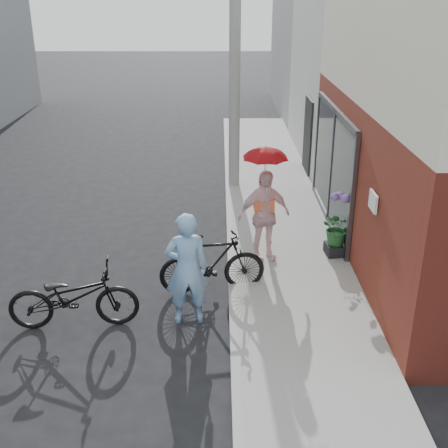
{
  "coord_description": "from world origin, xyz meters",
  "views": [
    {
      "loc": [
        0.74,
        -8.08,
        4.96
      ],
      "look_at": [
        0.8,
        1.0,
        1.1
      ],
      "focal_mm": 45.0,
      "sensor_mm": 36.0,
      "label": 1
    }
  ],
  "objects_px": {
    "bike_left": "(73,297)",
    "bike_right": "(212,263)",
    "utility_pole": "(235,51)",
    "planter": "(336,249)",
    "officer": "(187,269)",
    "kimono_woman": "(264,216)"
  },
  "relations": [
    {
      "from": "officer",
      "to": "bike_right",
      "type": "relative_size",
      "value": 1.01
    },
    {
      "from": "bike_left",
      "to": "bike_right",
      "type": "distance_m",
      "value": 2.4
    },
    {
      "from": "utility_pole",
      "to": "kimono_woman",
      "type": "height_order",
      "value": "utility_pole"
    },
    {
      "from": "bike_left",
      "to": "bike_right",
      "type": "xyz_separation_m",
      "value": [
        2.14,
        1.08,
        0.03
      ]
    },
    {
      "from": "officer",
      "to": "bike_right",
      "type": "xyz_separation_m",
      "value": [
        0.38,
        0.94,
        -0.38
      ]
    },
    {
      "from": "planter",
      "to": "utility_pole",
      "type": "bearing_deg",
      "value": 114.28
    },
    {
      "from": "officer",
      "to": "bike_left",
      "type": "xyz_separation_m",
      "value": [
        -1.76,
        -0.14,
        -0.41
      ]
    },
    {
      "from": "officer",
      "to": "bike_left",
      "type": "relative_size",
      "value": 0.93
    },
    {
      "from": "bike_left",
      "to": "kimono_woman",
      "type": "distance_m",
      "value": 3.78
    },
    {
      "from": "kimono_woman",
      "to": "planter",
      "type": "relative_size",
      "value": 4.42
    },
    {
      "from": "kimono_woman",
      "to": "planter",
      "type": "xyz_separation_m",
      "value": [
        1.45,
        0.17,
        -0.78
      ]
    },
    {
      "from": "kimono_woman",
      "to": "planter",
      "type": "bearing_deg",
      "value": -12.81
    },
    {
      "from": "officer",
      "to": "bike_left",
      "type": "distance_m",
      "value": 1.81
    },
    {
      "from": "kimono_woman",
      "to": "planter",
      "type": "height_order",
      "value": "kimono_woman"
    },
    {
      "from": "planter",
      "to": "officer",
      "type": "bearing_deg",
      "value": -142.1
    },
    {
      "from": "utility_pole",
      "to": "bike_left",
      "type": "distance_m",
      "value": 7.63
    },
    {
      "from": "utility_pole",
      "to": "bike_left",
      "type": "relative_size",
      "value": 3.49
    },
    {
      "from": "bike_left",
      "to": "utility_pole",
      "type": "bearing_deg",
      "value": -27.31
    },
    {
      "from": "bike_right",
      "to": "officer",
      "type": "bearing_deg",
      "value": 149.15
    },
    {
      "from": "utility_pole",
      "to": "bike_left",
      "type": "height_order",
      "value": "utility_pole"
    },
    {
      "from": "officer",
      "to": "bike_right",
      "type": "height_order",
      "value": "officer"
    },
    {
      "from": "bike_left",
      "to": "planter",
      "type": "bearing_deg",
      "value": -68.34
    }
  ]
}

